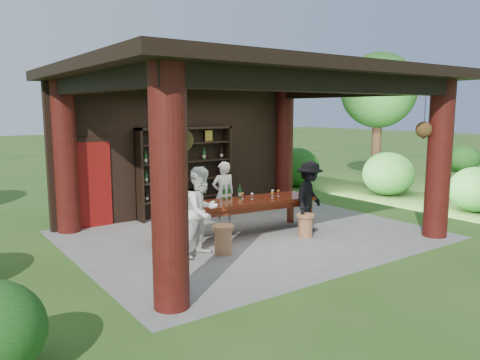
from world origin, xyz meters
TOP-DOWN VIEW (x-y plane):
  - ground at (0.00, 0.00)m, footprint 90.00×90.00m
  - pavilion at (-0.01, 0.43)m, footprint 7.50×6.00m
  - wine_shelf at (-0.23, 2.45)m, footprint 2.58×0.39m
  - tasting_table at (-0.23, 0.15)m, footprint 3.59×1.26m
  - stool_near_left at (-1.25, -0.81)m, footprint 0.41×0.41m
  - stool_near_right at (0.82, -0.85)m, footprint 0.38×0.38m
  - stool_far_left at (-2.35, -0.90)m, footprint 0.34×0.34m
  - host at (-0.08, 0.96)m, footprint 0.61×0.46m
  - guest_woman at (-1.62, -0.65)m, footprint 0.96×0.85m
  - guest_man at (1.18, -0.59)m, footprint 1.17×0.96m
  - table_bottles at (-0.21, 0.45)m, footprint 0.46×0.16m
  - table_glasses at (0.43, 0.10)m, footprint 0.93×0.38m
  - napkin_basket at (-1.36, 0.27)m, footprint 0.28×0.21m
  - shrubs at (3.90, 1.20)m, footprint 21.19×8.56m
  - trees at (3.48, 1.58)m, footprint 22.31×10.86m

SIDE VIEW (x-z plane):
  - ground at x=0.00m, z-range 0.00..0.00m
  - stool_far_left at x=-2.35m, z-range 0.01..0.46m
  - stool_near_right at x=0.82m, z-range 0.01..0.51m
  - stool_near_left at x=-1.25m, z-range 0.02..0.56m
  - shrubs at x=3.90m, z-range -0.14..1.22m
  - tasting_table at x=-0.23m, z-range 0.26..1.01m
  - host at x=-0.08m, z-range 0.00..1.52m
  - guest_man at x=1.18m, z-range 0.00..1.58m
  - napkin_basket at x=-1.36m, z-range 0.75..0.89m
  - table_glasses at x=0.43m, z-range 0.75..0.90m
  - guest_woman at x=-1.62m, z-range 0.00..1.67m
  - table_bottles at x=-0.21m, z-range 0.75..1.06m
  - wine_shelf at x=-0.23m, z-range 0.00..2.27m
  - pavilion at x=-0.01m, z-range 0.33..3.93m
  - trees at x=3.48m, z-range 0.97..5.77m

